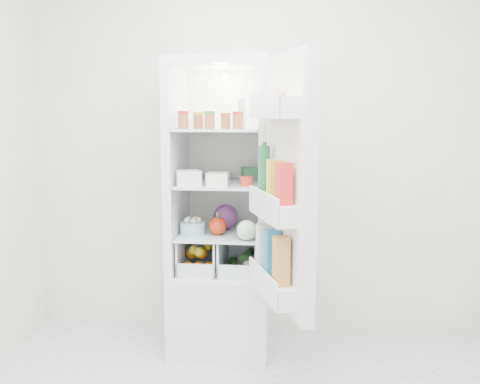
# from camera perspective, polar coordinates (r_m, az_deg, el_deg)

# --- Properties ---
(room_walls) EXTENTS (3.02, 3.02, 2.61)m
(room_walls) POSITION_cam_1_polar(r_m,az_deg,el_deg) (2.06, -1.23, 11.67)
(room_walls) COLOR beige
(room_walls) RESTS_ON ground
(refrigerator) EXTENTS (0.60, 0.60, 1.80)m
(refrigerator) POSITION_cam_1_polar(r_m,az_deg,el_deg) (3.41, -1.88, -5.38)
(refrigerator) COLOR silver
(refrigerator) RESTS_ON ground
(shelf_low) EXTENTS (0.49, 0.53, 0.01)m
(shelf_low) POSITION_cam_1_polar(r_m,az_deg,el_deg) (3.33, -2.04, -4.38)
(shelf_low) COLOR silver
(shelf_low) RESTS_ON refrigerator
(shelf_mid) EXTENTS (0.49, 0.53, 0.02)m
(shelf_mid) POSITION_cam_1_polar(r_m,az_deg,el_deg) (3.28, -2.07, 0.91)
(shelf_mid) COLOR silver
(shelf_mid) RESTS_ON refrigerator
(shelf_top) EXTENTS (0.49, 0.53, 0.02)m
(shelf_top) POSITION_cam_1_polar(r_m,az_deg,el_deg) (3.25, -2.10, 6.68)
(shelf_top) COLOR silver
(shelf_top) RESTS_ON refrigerator
(crisper_left) EXTENTS (0.23, 0.46, 0.22)m
(crisper_left) POSITION_cam_1_polar(r_m,az_deg,el_deg) (3.38, -4.09, -6.48)
(crisper_left) COLOR silver
(crisper_left) RESTS_ON refrigerator
(crisper_right) EXTENTS (0.23, 0.46, 0.22)m
(crisper_right) POSITION_cam_1_polar(r_m,az_deg,el_deg) (3.35, 0.06, -6.60)
(crisper_right) COLOR silver
(crisper_right) RESTS_ON refrigerator
(condiment_jars) EXTENTS (0.38, 0.16, 0.08)m
(condiment_jars) POSITION_cam_1_polar(r_m,az_deg,el_deg) (3.14, -3.13, 7.53)
(condiment_jars) COLOR #B21919
(condiment_jars) RESTS_ON shelf_top
(squeeze_bottle) EXTENTS (0.07, 0.07, 0.17)m
(squeeze_bottle) POSITION_cam_1_polar(r_m,az_deg,el_deg) (3.25, 0.15, 8.35)
(squeeze_bottle) COLOR silver
(squeeze_bottle) RESTS_ON shelf_top
(tub_white) EXTENTS (0.18, 0.18, 0.09)m
(tub_white) POSITION_cam_1_polar(r_m,az_deg,el_deg) (3.14, -5.57, 1.50)
(tub_white) COLOR silver
(tub_white) RESTS_ON shelf_mid
(tub_cream) EXTENTS (0.13, 0.13, 0.07)m
(tub_cream) POSITION_cam_1_polar(r_m,az_deg,el_deg) (3.15, -2.37, 1.42)
(tub_cream) COLOR white
(tub_cream) RESTS_ON shelf_mid
(tin_red) EXTENTS (0.09, 0.09, 0.05)m
(tin_red) POSITION_cam_1_polar(r_m,az_deg,el_deg) (3.12, 0.71, 1.18)
(tin_red) COLOR red
(tin_red) RESTS_ON shelf_mid
(foil_tray) EXTENTS (0.16, 0.12, 0.04)m
(foil_tray) POSITION_cam_1_polar(r_m,az_deg,el_deg) (3.46, -2.34, 1.74)
(foil_tray) COLOR silver
(foil_tray) RESTS_ON shelf_mid
(tub_green) EXTENTS (0.13, 0.15, 0.08)m
(tub_green) POSITION_cam_1_polar(r_m,az_deg,el_deg) (3.41, 1.06, 1.98)
(tub_green) COLOR #3A7F47
(tub_green) RESTS_ON shelf_mid
(red_cabbage) EXTENTS (0.16, 0.16, 0.16)m
(red_cabbage) POSITION_cam_1_polar(r_m,az_deg,el_deg) (3.39, -1.54, -2.68)
(red_cabbage) COLOR #591E4F
(red_cabbage) RESTS_ON shelf_low
(bell_pepper) EXTENTS (0.11, 0.11, 0.11)m
(bell_pepper) POSITION_cam_1_polar(r_m,az_deg,el_deg) (3.24, -2.42, -3.65)
(bell_pepper) COLOR #BA2A0B
(bell_pepper) RESTS_ON shelf_low
(mushroom_bowl) EXTENTS (0.18, 0.18, 0.07)m
(mushroom_bowl) POSITION_cam_1_polar(r_m,az_deg,el_deg) (3.28, -5.07, -3.84)
(mushroom_bowl) COLOR #90C1D7
(mushroom_bowl) RESTS_ON shelf_low
(salad_bag) EXTENTS (0.12, 0.12, 0.12)m
(salad_bag) POSITION_cam_1_polar(r_m,az_deg,el_deg) (3.09, 0.73, -4.11)
(salad_bag) COLOR #B6D8A2
(salad_bag) RESTS_ON shelf_low
(citrus_pile) EXTENTS (0.20, 0.24, 0.16)m
(citrus_pile) POSITION_cam_1_polar(r_m,az_deg,el_deg) (3.33, -4.46, -7.06)
(citrus_pile) COLOR orange
(citrus_pile) RESTS_ON refrigerator
(veg_pile) EXTENTS (0.16, 0.30, 0.10)m
(veg_pile) POSITION_cam_1_polar(r_m,az_deg,el_deg) (3.36, 0.14, -7.39)
(veg_pile) COLOR #1E4918
(veg_pile) RESTS_ON refrigerator
(fridge_door) EXTENTS (0.34, 0.59, 1.30)m
(fridge_door) POSITION_cam_1_polar(r_m,az_deg,el_deg) (2.69, 4.75, 0.19)
(fridge_door) COLOR silver
(fridge_door) RESTS_ON refrigerator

